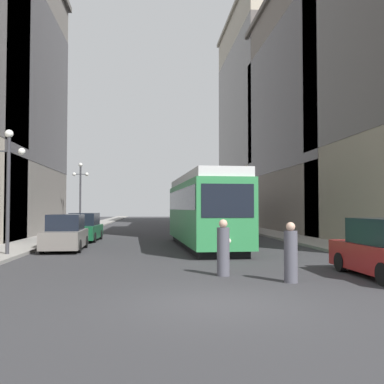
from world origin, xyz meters
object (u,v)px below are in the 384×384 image
(transit_bus, at_px, (220,210))
(parked_car_left_mid, at_px, (84,228))
(parked_car_left_near, at_px, (65,234))
(pedestrian_crossing_far, at_px, (223,249))
(pedestrian_crossing_near, at_px, (291,254))
(lamp_post_left_far, at_px, (80,186))
(lamp_post_left_near, at_px, (8,172))
(streetcar, at_px, (203,209))

(transit_bus, distance_m, parked_car_left_mid, 15.49)
(parked_car_left_near, height_order, pedestrian_crossing_far, parked_car_left_near)
(transit_bus, bearing_deg, pedestrian_crossing_near, -95.23)
(pedestrian_crossing_near, bearing_deg, parked_car_left_mid, -62.65)
(transit_bus, xyz_separation_m, pedestrian_crossing_near, (-2.40, -27.79, -1.14))
(parked_car_left_near, xyz_separation_m, lamp_post_left_far, (-1.90, 16.53, 3.21))
(parked_car_left_mid, height_order, lamp_post_left_near, lamp_post_left_near)
(pedestrian_crossing_far, bearing_deg, streetcar, 94.79)
(transit_bus, xyz_separation_m, lamp_post_left_far, (-12.62, -0.94, 2.11))
(parked_car_left_near, distance_m, pedestrian_crossing_near, 13.26)
(streetcar, distance_m, pedestrian_crossing_near, 11.52)
(transit_bus, distance_m, parked_car_left_near, 20.52)
(streetcar, height_order, parked_car_left_mid, streetcar)
(lamp_post_left_near, bearing_deg, pedestrian_crossing_near, -35.76)
(parked_car_left_mid, xyz_separation_m, lamp_post_left_far, (-1.90, 10.20, 3.21))
(transit_bus, height_order, lamp_post_left_far, lamp_post_left_far)
(streetcar, xyz_separation_m, pedestrian_crossing_near, (1.15, -11.39, -1.29))
(pedestrian_crossing_near, bearing_deg, lamp_post_left_near, -34.93)
(pedestrian_crossing_near, distance_m, pedestrian_crossing_far, 2.23)
(streetcar, relative_size, lamp_post_left_near, 2.27)
(pedestrian_crossing_near, relative_size, lamp_post_left_near, 0.32)
(streetcar, relative_size, pedestrian_crossing_near, 7.12)
(parked_car_left_near, xyz_separation_m, parked_car_left_mid, (0.00, 6.33, 0.00))
(parked_car_left_near, distance_m, parked_car_left_mid, 6.33)
(parked_car_left_mid, bearing_deg, lamp_post_left_far, 101.92)
(parked_car_left_mid, distance_m, lamp_post_left_near, 9.92)
(streetcar, height_order, lamp_post_left_near, lamp_post_left_near)
(parked_car_left_near, xyz_separation_m, pedestrian_crossing_near, (8.32, -10.33, -0.04))
(pedestrian_crossing_far, relative_size, lamp_post_left_far, 0.30)
(parked_car_left_mid, xyz_separation_m, pedestrian_crossing_far, (6.58, -15.26, -0.01))
(pedestrian_crossing_far, height_order, lamp_post_left_near, lamp_post_left_near)
(streetcar, distance_m, pedestrian_crossing_far, 10.09)
(streetcar, bearing_deg, lamp_post_left_far, 117.82)
(streetcar, height_order, pedestrian_crossing_far, streetcar)
(parked_car_left_near, bearing_deg, parked_car_left_mid, 87.98)
(lamp_post_left_far, bearing_deg, parked_car_left_near, -83.45)
(pedestrian_crossing_far, bearing_deg, lamp_post_left_near, 153.07)
(transit_bus, relative_size, pedestrian_crossing_far, 6.28)
(pedestrian_crossing_near, relative_size, lamp_post_left_far, 0.29)
(streetcar, bearing_deg, transit_bus, 75.22)
(parked_car_left_mid, xyz_separation_m, pedestrian_crossing_near, (8.31, -16.66, -0.04))
(pedestrian_crossing_far, bearing_deg, parked_car_left_mid, 121.47)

